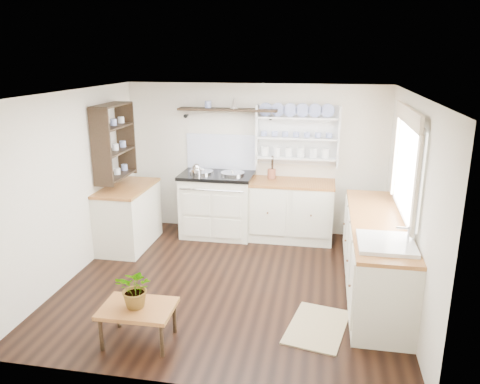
{
  "coord_description": "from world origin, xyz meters",
  "views": [
    {
      "loc": [
        1.05,
        -5.12,
        2.71
      ],
      "look_at": [
        0.07,
        0.25,
        1.1
      ],
      "focal_mm": 35.0,
      "sensor_mm": 36.0,
      "label": 1
    }
  ],
  "objects": [
    {
      "name": "utensil_crock",
      "position": [
        0.29,
        1.68,
        0.98
      ],
      "size": [
        0.12,
        0.12,
        0.14
      ],
      "primitive_type": "cylinder",
      "color": "brown",
      "rests_on": "back_cabinets"
    },
    {
      "name": "belfast_sink",
      "position": [
        1.7,
        -0.65,
        0.8
      ],
      "size": [
        0.55,
        0.6,
        0.45
      ],
      "color": "white",
      "rests_on": "right_cabinets"
    },
    {
      "name": "left_shelving",
      "position": [
        -1.84,
        0.9,
        1.55
      ],
      "size": [
        0.28,
        0.8,
        1.05
      ],
      "primitive_type": "cube",
      "color": "black",
      "rests_on": "wall_left"
    },
    {
      "name": "center_table",
      "position": [
        -0.64,
        -1.36,
        0.33
      ],
      "size": [
        0.71,
        0.51,
        0.38
      ],
      "rotation": [
        0.0,
        0.0,
        0.02
      ],
      "color": "brown",
      "rests_on": "floor"
    },
    {
      "name": "plate_rack",
      "position": [
        0.65,
        1.86,
        1.56
      ],
      "size": [
        1.2,
        0.22,
        0.9
      ],
      "color": "white",
      "rests_on": "wall_back"
    },
    {
      "name": "wall_right",
      "position": [
        2.0,
        0.0,
        1.15
      ],
      "size": [
        0.02,
        3.8,
        2.3
      ],
      "primitive_type": "cube",
      "color": "beige",
      "rests_on": "ground"
    },
    {
      "name": "left_cabinets",
      "position": [
        -1.7,
        0.9,
        0.46
      ],
      "size": [
        0.62,
        1.13,
        0.9
      ],
      "color": "beige",
      "rests_on": "floor"
    },
    {
      "name": "wall_back",
      "position": [
        0.0,
        1.9,
        1.15
      ],
      "size": [
        4.0,
        0.02,
        2.3
      ],
      "primitive_type": "cube",
      "color": "beige",
      "rests_on": "ground"
    },
    {
      "name": "potted_plant",
      "position": [
        -0.64,
        -1.36,
        0.58
      ],
      "size": [
        0.38,
        0.33,
        0.4
      ],
      "primitive_type": "imported",
      "rotation": [
        0.0,
        0.0,
        -0.07
      ],
      "color": "#3F7233",
      "rests_on": "center_table"
    },
    {
      "name": "back_cabinets",
      "position": [
        0.6,
        1.6,
        0.46
      ],
      "size": [
        1.27,
        0.63,
        0.9
      ],
      "color": "beige",
      "rests_on": "floor"
    },
    {
      "name": "window",
      "position": [
        1.95,
        0.15,
        1.56
      ],
      "size": [
        0.08,
        1.55,
        1.22
      ],
      "color": "white",
      "rests_on": "wall_right"
    },
    {
      "name": "wall_left",
      "position": [
        -2.0,
        0.0,
        1.15
      ],
      "size": [
        0.02,
        3.8,
        2.3
      ],
      "primitive_type": "cube",
      "color": "beige",
      "rests_on": "ground"
    },
    {
      "name": "aga_cooker",
      "position": [
        -0.53,
        1.57,
        0.5
      ],
      "size": [
        1.1,
        0.76,
        1.01
      ],
      "color": "white",
      "rests_on": "floor"
    },
    {
      "name": "ceiling",
      "position": [
        0.0,
        0.0,
        2.3
      ],
      "size": [
        4.0,
        3.8,
        0.01
      ],
      "primitive_type": "cube",
      "color": "white",
      "rests_on": "wall_back"
    },
    {
      "name": "kettle",
      "position": [
        -0.81,
        1.45,
        1.04
      ],
      "size": [
        0.17,
        0.17,
        0.21
      ],
      "primitive_type": null,
      "color": "silver",
      "rests_on": "aga_cooker"
    },
    {
      "name": "floor_rug",
      "position": [
        1.07,
        -0.81,
        0.01
      ],
      "size": [
        0.71,
        0.94,
        0.02
      ],
      "primitive_type": "cube",
      "rotation": [
        0.0,
        0.0,
        -0.2
      ],
      "color": "olive",
      "rests_on": "floor"
    },
    {
      "name": "right_cabinets",
      "position": [
        1.7,
        0.1,
        0.46
      ],
      "size": [
        0.62,
        2.43,
        0.9
      ],
      "color": "beige",
      "rests_on": "floor"
    },
    {
      "name": "high_shelf",
      "position": [
        -0.4,
        1.78,
        1.91
      ],
      "size": [
        1.5,
        0.29,
        0.16
      ],
      "color": "black",
      "rests_on": "wall_back"
    },
    {
      "name": "floor",
      "position": [
        0.0,
        0.0,
        0.0
      ],
      "size": [
        4.0,
        3.8,
        0.01
      ],
      "primitive_type": "cube",
      "color": "black",
      "rests_on": "ground"
    }
  ]
}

